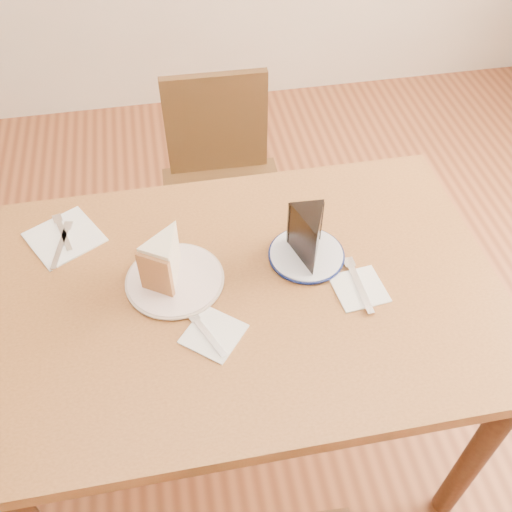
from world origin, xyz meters
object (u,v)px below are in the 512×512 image
object	(u,v)px
plate_navy	(306,255)
chocolate_cake	(310,240)
table	(245,314)
carrot_cake	(168,257)
chair_far	(223,190)
plate_cream	(175,280)

from	to	relation	value
plate_navy	chocolate_cake	xyz separation A→B (m)	(0.00, -0.01, 0.07)
table	plate_navy	xyz separation A→B (m)	(0.17, 0.07, 0.10)
carrot_cake	chair_far	bearing A→B (deg)	104.01
table	chair_far	world-z (taller)	chair_far
table	chocolate_cake	world-z (taller)	chocolate_cake
plate_navy	chocolate_cake	bearing A→B (deg)	-89.28
carrot_cake	chocolate_cake	xyz separation A→B (m)	(0.33, -0.01, 0.00)
chair_far	chocolate_cake	bearing A→B (deg)	102.97
chair_far	plate_navy	world-z (taller)	chair_far
table	chocolate_cake	distance (m)	0.25
plate_navy	chocolate_cake	world-z (taller)	chocolate_cake
carrot_cake	plate_navy	bearing A→B (deg)	32.71
plate_navy	carrot_cake	world-z (taller)	carrot_cake
plate_cream	plate_navy	bearing A→B (deg)	3.62
plate_navy	carrot_cake	bearing A→B (deg)	-179.78
plate_cream	carrot_cake	xyz separation A→B (m)	(-0.01, 0.02, 0.06)
chair_far	carrot_cake	distance (m)	0.73
chair_far	carrot_cake	size ratio (longest dim) A/B	7.53
plate_navy	carrot_cake	xyz separation A→B (m)	(-0.33, -0.00, 0.06)
plate_navy	carrot_cake	distance (m)	0.34
carrot_cake	table	bearing A→B (deg)	9.47
plate_cream	chocolate_cake	distance (m)	0.33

